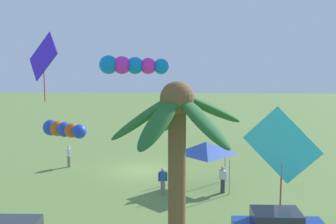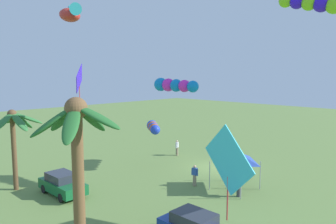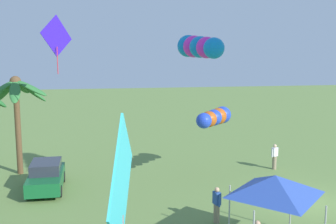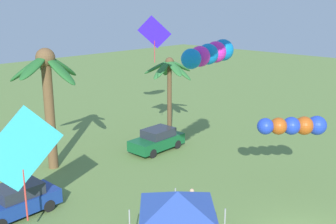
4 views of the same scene
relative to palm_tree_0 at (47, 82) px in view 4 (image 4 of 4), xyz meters
name	(u,v)px [view 4 (image 4 of 4)]	position (x,y,z in m)	size (l,w,h in m)	color
palm_tree_0	(47,82)	(0.00, 0.00, 0.00)	(4.55, 4.25, 7.26)	brown
palm_tree_1	(170,74)	(9.73, -0.60, -0.67)	(3.95, 3.79, 5.87)	brown
parked_car_0	(17,200)	(-4.28, -3.93, -4.53)	(3.92, 1.78, 1.51)	navy
parked_car_1	(157,140)	(6.50, -2.46, -4.53)	(3.93, 1.80, 1.51)	#145B2D
spectator_1	(192,204)	(0.98, -10.22, -4.47)	(0.54, 0.30, 1.59)	gray
festival_tent	(177,201)	(-1.59, -11.67, -2.82)	(2.86, 2.86, 2.85)	#9E9EA3
kite_diamond_1	(154,33)	(5.41, -3.40, 2.70)	(1.60, 1.33, 2.81)	#3C1DE0
kite_diamond_2	(21,151)	(-4.80, -5.91, -1.42)	(3.57, 0.85, 5.09)	#3BCFE0
kite_tube_4	(295,126)	(7.26, -11.87, -1.75)	(3.20, 2.66, 1.02)	blue
kite_tube_5	(210,54)	(2.67, -9.75, 2.22)	(3.80, 1.40, 1.05)	#0D7ACD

